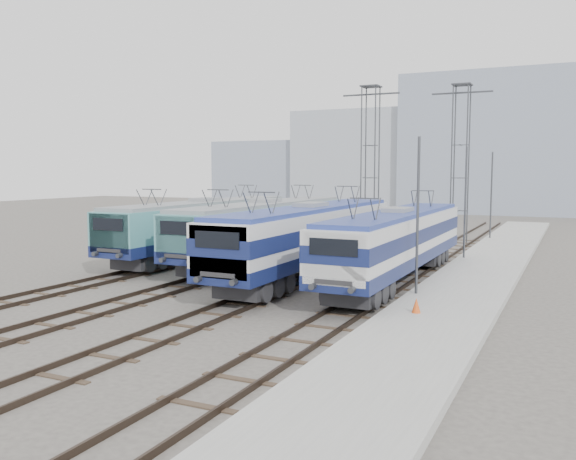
{
  "coord_description": "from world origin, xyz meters",
  "views": [
    {
      "loc": [
        14.75,
        -23.71,
        5.58
      ],
      "look_at": [
        0.09,
        7.0,
        2.24
      ],
      "focal_mm": 38.0,
      "sensor_mm": 36.0,
      "label": 1
    }
  ],
  "objects_px": {
    "locomotive_center_right": "(309,233)",
    "safety_cone": "(416,305)",
    "mast_front": "(418,219)",
    "catenary_tower_west": "(370,157)",
    "catenary_tower_east": "(460,156)",
    "locomotive_far_left": "(203,223)",
    "mast_mid": "(465,205)",
    "mast_rear": "(491,197)",
    "locomotive_center_left": "(264,226)",
    "locomotive_far_right": "(396,239)"
  },
  "relations": [
    {
      "from": "catenary_tower_west",
      "to": "catenary_tower_east",
      "type": "relative_size",
      "value": 1.0
    },
    {
      "from": "mast_front",
      "to": "mast_rear",
      "type": "distance_m",
      "value": 24.0
    },
    {
      "from": "locomotive_center_right",
      "to": "catenary_tower_west",
      "type": "xyz_separation_m",
      "value": [
        -2.25,
        16.94,
        4.32
      ]
    },
    {
      "from": "safety_cone",
      "to": "locomotive_far_left",
      "type": "bearing_deg",
      "value": 147.43
    },
    {
      "from": "mast_front",
      "to": "safety_cone",
      "type": "height_order",
      "value": "mast_front"
    },
    {
      "from": "locomotive_center_right",
      "to": "mast_mid",
      "type": "xyz_separation_m",
      "value": [
        6.35,
        8.94,
        1.18
      ]
    },
    {
      "from": "catenary_tower_west",
      "to": "mast_mid",
      "type": "height_order",
      "value": "catenary_tower_west"
    },
    {
      "from": "locomotive_center_left",
      "to": "mast_rear",
      "type": "height_order",
      "value": "mast_rear"
    },
    {
      "from": "catenary_tower_east",
      "to": "locomotive_center_right",
      "type": "bearing_deg",
      "value": -102.65
    },
    {
      "from": "locomotive_far_right",
      "to": "mast_front",
      "type": "relative_size",
      "value": 2.48
    },
    {
      "from": "locomotive_far_left",
      "to": "catenary_tower_east",
      "type": "xyz_separation_m",
      "value": [
        13.25,
        15.2,
        4.42
      ]
    },
    {
      "from": "catenary_tower_east",
      "to": "mast_mid",
      "type": "xyz_separation_m",
      "value": [
        2.1,
        -10.0,
        -3.14
      ]
    },
    {
      "from": "locomotive_center_left",
      "to": "locomotive_far_right",
      "type": "distance_m",
      "value": 9.53
    },
    {
      "from": "catenary_tower_east",
      "to": "mast_front",
      "type": "bearing_deg",
      "value": -84.55
    },
    {
      "from": "catenary_tower_west",
      "to": "mast_rear",
      "type": "distance_m",
      "value": 9.99
    },
    {
      "from": "mast_mid",
      "to": "locomotive_center_left",
      "type": "bearing_deg",
      "value": -153.44
    },
    {
      "from": "locomotive_far_left",
      "to": "mast_rear",
      "type": "distance_m",
      "value": 23.09
    },
    {
      "from": "mast_rear",
      "to": "locomotive_far_right",
      "type": "bearing_deg",
      "value": -95.14
    },
    {
      "from": "catenary_tower_east",
      "to": "safety_cone",
      "type": "distance_m",
      "value": 26.44
    },
    {
      "from": "locomotive_far_right",
      "to": "catenary_tower_east",
      "type": "height_order",
      "value": "catenary_tower_east"
    },
    {
      "from": "locomotive_far_right",
      "to": "safety_cone",
      "type": "bearing_deg",
      "value": -68.75
    },
    {
      "from": "locomotive_center_left",
      "to": "catenary_tower_west",
      "type": "bearing_deg",
      "value": 80.49
    },
    {
      "from": "mast_rear",
      "to": "safety_cone",
      "type": "relative_size",
      "value": 12.54
    },
    {
      "from": "catenary_tower_west",
      "to": "catenary_tower_east",
      "type": "distance_m",
      "value": 6.8
    },
    {
      "from": "mast_front",
      "to": "locomotive_center_right",
      "type": "bearing_deg",
      "value": 154.25
    },
    {
      "from": "locomotive_far_left",
      "to": "catenary_tower_west",
      "type": "relative_size",
      "value": 1.48
    },
    {
      "from": "locomotive_center_left",
      "to": "locomotive_center_right",
      "type": "xyz_separation_m",
      "value": [
        4.5,
        -3.51,
        0.09
      ]
    },
    {
      "from": "locomotive_center_right",
      "to": "mast_front",
      "type": "height_order",
      "value": "mast_front"
    },
    {
      "from": "locomotive_far_left",
      "to": "safety_cone",
      "type": "distance_m",
      "value": 19.32
    },
    {
      "from": "locomotive_center_right",
      "to": "mast_mid",
      "type": "bearing_deg",
      "value": 54.61
    },
    {
      "from": "locomotive_far_left",
      "to": "locomotive_far_right",
      "type": "distance_m",
      "value": 13.91
    },
    {
      "from": "locomotive_center_left",
      "to": "mast_rear",
      "type": "bearing_deg",
      "value": 58.09
    },
    {
      "from": "locomotive_far_right",
      "to": "catenary_tower_west",
      "type": "bearing_deg",
      "value": 112.17
    },
    {
      "from": "mast_rear",
      "to": "mast_mid",
      "type": "bearing_deg",
      "value": -90.0
    },
    {
      "from": "locomotive_center_right",
      "to": "locomotive_far_right",
      "type": "xyz_separation_m",
      "value": [
        4.5,
        0.37,
        -0.1
      ]
    },
    {
      "from": "mast_front",
      "to": "locomotive_center_left",
      "type": "bearing_deg",
      "value": 148.78
    },
    {
      "from": "locomotive_center_right",
      "to": "safety_cone",
      "type": "distance_m",
      "value": 9.96
    },
    {
      "from": "locomotive_center_left",
      "to": "mast_rear",
      "type": "relative_size",
      "value": 2.57
    },
    {
      "from": "catenary_tower_east",
      "to": "mast_mid",
      "type": "height_order",
      "value": "catenary_tower_east"
    },
    {
      "from": "mast_front",
      "to": "safety_cone",
      "type": "relative_size",
      "value": 12.54
    },
    {
      "from": "locomotive_center_right",
      "to": "mast_front",
      "type": "xyz_separation_m",
      "value": [
        6.35,
        -3.06,
        1.18
      ]
    },
    {
      "from": "mast_front",
      "to": "locomotive_far_left",
      "type": "bearing_deg",
      "value": 156.12
    },
    {
      "from": "locomotive_center_left",
      "to": "safety_cone",
      "type": "bearing_deg",
      "value": -40.87
    },
    {
      "from": "locomotive_center_left",
      "to": "mast_mid",
      "type": "height_order",
      "value": "mast_mid"
    },
    {
      "from": "locomotive_center_left",
      "to": "safety_cone",
      "type": "relative_size",
      "value": 32.19
    },
    {
      "from": "locomotive_far_right",
      "to": "mast_rear",
      "type": "height_order",
      "value": "mast_rear"
    },
    {
      "from": "catenary_tower_east",
      "to": "mast_mid",
      "type": "relative_size",
      "value": 1.71
    },
    {
      "from": "mast_mid",
      "to": "safety_cone",
      "type": "relative_size",
      "value": 12.54
    },
    {
      "from": "catenary_tower_west",
      "to": "catenary_tower_east",
      "type": "bearing_deg",
      "value": 17.1
    },
    {
      "from": "locomotive_center_right",
      "to": "catenary_tower_east",
      "type": "relative_size",
      "value": 1.52
    }
  ]
}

